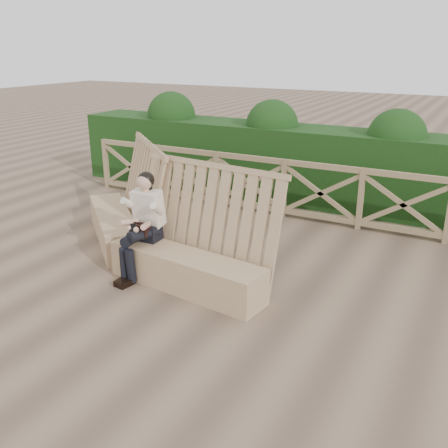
% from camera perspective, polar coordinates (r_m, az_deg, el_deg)
% --- Properties ---
extents(ground, '(60.00, 60.00, 0.00)m').
position_cam_1_polar(ground, '(6.34, 0.66, -9.20)').
color(ground, brown).
rests_on(ground, ground).
extents(bench, '(4.17, 2.41, 1.62)m').
position_cam_1_polar(bench, '(7.50, -8.38, -1.24)').
color(bench, '#987657').
rests_on(bench, ground).
extents(woman, '(0.41, 0.87, 1.46)m').
position_cam_1_polar(woman, '(6.96, -9.25, 0.37)').
color(woman, black).
rests_on(woman, ground).
extents(guardrail, '(10.10, 0.09, 1.10)m').
position_cam_1_polar(guardrail, '(9.15, 10.98, 3.47)').
color(guardrail, olive).
rests_on(guardrail, ground).
extents(hedge, '(12.00, 1.20, 1.50)m').
position_cam_1_polar(hedge, '(10.22, 13.15, 6.17)').
color(hedge, black).
rests_on(hedge, ground).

